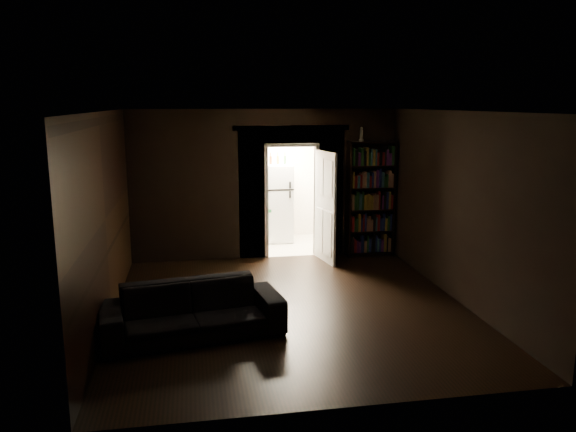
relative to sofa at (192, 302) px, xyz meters
The scene contains 9 objects.
ground 1.63m from the sofa, 27.26° to the left, with size 5.50×5.50×0.00m, color black.
room_walls 2.59m from the sofa, 52.20° to the left, with size 5.02×5.61×2.84m.
kitchen_alcove 5.03m from the sofa, 67.52° to the left, with size 2.20×1.80×2.60m.
sofa is the anchor object (origin of this frame).
bookshelf 4.79m from the sofa, 44.24° to the left, with size 0.90×0.32×2.20m, color black.
refrigerator 5.08m from the sofa, 69.80° to the left, with size 0.74×0.68×1.65m, color white.
door 3.94m from the sofa, 51.08° to the left, with size 0.85×0.05×2.05m, color white.
figurine 5.01m from the sofa, 46.27° to the left, with size 0.09×0.09×0.27m, color white.
bottles 5.16m from the sofa, 69.48° to the left, with size 0.61×0.08×0.25m, color black.
Camera 1 is at (-1.35, -7.56, 2.92)m, focal length 35.00 mm.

